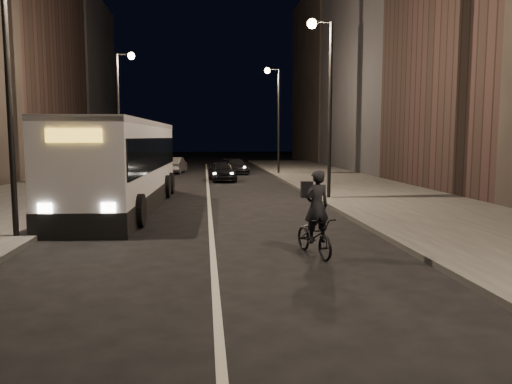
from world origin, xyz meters
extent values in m
plane|color=black|center=(0.00, 0.00, 0.00)|extent=(180.00, 180.00, 0.00)
cube|color=#353533|center=(8.50, 14.00, 0.08)|extent=(7.00, 70.00, 0.16)
cube|color=#353533|center=(-8.50, 14.00, 0.08)|extent=(7.00, 70.00, 0.16)
cube|color=black|center=(16.00, 27.50, 10.50)|extent=(8.00, 61.00, 21.00)
cylinder|color=black|center=(5.60, 12.00, 4.16)|extent=(0.16, 0.16, 8.00)
cube|color=black|center=(5.15, 12.00, 8.16)|extent=(0.90, 0.08, 0.08)
sphere|color=#FFD18C|center=(4.70, 12.00, 8.06)|extent=(0.44, 0.44, 0.44)
cylinder|color=black|center=(5.60, 28.00, 4.16)|extent=(0.16, 0.16, 8.00)
cube|color=black|center=(5.15, 28.00, 8.16)|extent=(0.90, 0.08, 0.08)
sphere|color=#FFD18C|center=(4.70, 28.00, 8.06)|extent=(0.44, 0.44, 0.44)
cylinder|color=black|center=(-5.60, 4.00, 4.16)|extent=(0.16, 0.16, 8.00)
cylinder|color=black|center=(-5.60, 22.00, 4.16)|extent=(0.16, 0.16, 8.00)
cube|color=black|center=(-5.15, 22.00, 8.16)|extent=(0.90, 0.08, 0.08)
sphere|color=#FFD18C|center=(-4.70, 22.00, 8.06)|extent=(0.44, 0.44, 0.44)
cube|color=silver|center=(-3.60, 10.61, 1.79)|extent=(3.31, 13.51, 3.58)
cube|color=black|center=(-3.60, 10.61, 2.29)|extent=(3.38, 13.07, 1.29)
cube|color=silver|center=(-3.60, 10.61, 3.52)|extent=(3.33, 13.51, 0.20)
cube|color=gold|center=(-3.86, 3.91, 3.02)|extent=(1.57, 0.19, 0.39)
cylinder|color=black|center=(-5.18, 5.97, 0.56)|extent=(0.43, 1.13, 1.12)
cylinder|color=black|center=(-2.38, 5.86, 0.56)|extent=(0.43, 1.13, 1.12)
cylinder|color=black|center=(-4.83, 14.91, 0.56)|extent=(0.43, 1.13, 1.12)
cylinder|color=black|center=(-2.04, 14.80, 0.56)|extent=(0.43, 1.13, 1.12)
imported|color=black|center=(2.55, 1.38, 0.50)|extent=(1.08, 2.00, 1.00)
imported|color=black|center=(2.55, 1.18, 1.28)|extent=(0.74, 0.57, 1.82)
imported|color=black|center=(1.00, 23.15, 0.68)|extent=(1.99, 4.14, 1.36)
imported|color=#3A3A3C|center=(-2.62, 30.76, 0.66)|extent=(1.93, 4.17, 1.32)
imported|color=black|center=(2.35, 29.71, 0.59)|extent=(2.13, 4.26, 1.19)
camera|label=1|loc=(-0.19, -10.75, 2.98)|focal=35.00mm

